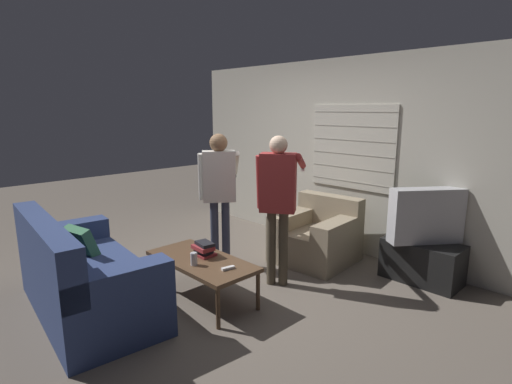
# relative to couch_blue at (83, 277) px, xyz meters

# --- Properties ---
(ground_plane) EXTENTS (16.00, 16.00, 0.00)m
(ground_plane) POSITION_rel_couch_blue_xyz_m (0.44, 1.27, -0.35)
(ground_plane) COLOR #665B51
(wall_back) EXTENTS (5.20, 0.08, 2.55)m
(wall_back) POSITION_rel_couch_blue_xyz_m (0.45, 3.30, 0.93)
(wall_back) COLOR #BCB7A8
(wall_back) RESTS_ON ground_plane
(couch_blue) EXTENTS (1.91, 1.06, 0.95)m
(couch_blue) POSITION_rel_couch_blue_xyz_m (0.00, 0.00, 0.00)
(couch_blue) COLOR navy
(couch_blue) RESTS_ON ground_plane
(armchair_beige) EXTENTS (0.96, 0.96, 0.80)m
(armchair_beige) POSITION_rel_couch_blue_xyz_m (0.71, 2.66, -0.04)
(armchair_beige) COLOR gray
(armchair_beige) RESTS_ON ground_plane
(coffee_table) EXTENTS (1.20, 0.57, 0.43)m
(coffee_table) POSITION_rel_couch_blue_xyz_m (0.56, 0.97, 0.04)
(coffee_table) COLOR brown
(coffee_table) RESTS_ON ground_plane
(tv_stand) EXTENTS (0.82, 0.45, 0.46)m
(tv_stand) POSITION_rel_couch_blue_xyz_m (1.92, 2.99, -0.12)
(tv_stand) COLOR black
(tv_stand) RESTS_ON ground_plane
(tv) EXTENTS (0.64, 0.75, 0.60)m
(tv) POSITION_rel_couch_blue_xyz_m (1.92, 2.99, 0.41)
(tv) COLOR #B2B2B7
(tv) RESTS_ON tv_stand
(person_left_standing) EXTENTS (0.50, 0.73, 1.61)m
(person_left_standing) POSITION_rel_couch_blue_xyz_m (-0.05, 1.70, 0.67)
(person_left_standing) COLOR #33384C
(person_left_standing) RESTS_ON ground_plane
(person_right_standing) EXTENTS (0.48, 0.81, 1.63)m
(person_right_standing) POSITION_rel_couch_blue_xyz_m (0.84, 1.78, 0.67)
(person_right_standing) COLOR #4C4233
(person_right_standing) RESTS_ON ground_plane
(book_stack) EXTENTS (0.23, 0.19, 0.14)m
(book_stack) POSITION_rel_couch_blue_xyz_m (0.50, 1.04, 0.15)
(book_stack) COLOR maroon
(book_stack) RESTS_ON coffee_table
(soda_can) EXTENTS (0.07, 0.07, 0.13)m
(soda_can) POSITION_rel_couch_blue_xyz_m (0.63, 0.82, 0.14)
(soda_can) COLOR silver
(soda_can) RESTS_ON coffee_table
(spare_remote) EXTENTS (0.07, 0.14, 0.02)m
(spare_remote) POSITION_rel_couch_blue_xyz_m (0.94, 0.99, 0.09)
(spare_remote) COLOR white
(spare_remote) RESTS_ON coffee_table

